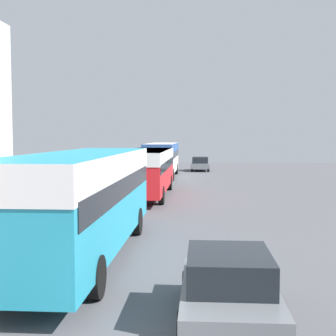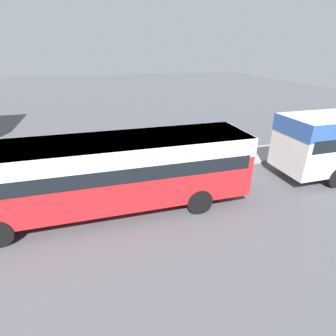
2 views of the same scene
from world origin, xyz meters
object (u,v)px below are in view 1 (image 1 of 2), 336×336
at_px(bus_lead, 84,190).
at_px(car_far_curb, 229,285).
at_px(bus_following, 148,166).
at_px(bus_third_in_line, 162,155).
at_px(car_crossing, 200,164).

bearing_deg(bus_lead, car_far_curb, -48.49).
xyz_separation_m(bus_lead, bus_following, (0.27, 14.56, -0.20)).
relative_size(bus_third_in_line, car_far_curb, 2.75).
bearing_deg(bus_following, bus_third_in_line, 90.91).
height_order(bus_following, bus_third_in_line, bus_third_in_line).
height_order(car_crossing, car_far_curb, car_crossing).
xyz_separation_m(bus_lead, car_crossing, (3.45, 35.68, -1.28)).
distance_m(bus_following, car_crossing, 21.39).
distance_m(bus_lead, bus_following, 14.56).
bearing_deg(bus_lead, bus_following, 88.94).
distance_m(bus_following, bus_third_in_line, 13.42).
relative_size(bus_following, car_far_curb, 2.86).
height_order(bus_lead, car_crossing, bus_lead).
relative_size(bus_following, bus_third_in_line, 1.04).
height_order(bus_lead, bus_following, bus_lead).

